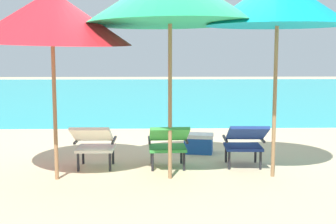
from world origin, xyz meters
TOP-DOWN VIEW (x-y plane):
  - ground_plane at (0.00, 4.00)m, footprint 40.00×40.00m
  - ocean_band at (0.00, 12.29)m, footprint 40.00×18.00m
  - lounge_chair_left at (-1.04, -0.23)m, footprint 0.55×0.88m
  - lounge_chair_center at (-0.01, -0.23)m, footprint 0.57×0.89m
  - lounge_chair_right at (1.07, -0.19)m, footprint 0.57×0.90m
  - beach_umbrella_left at (-1.47, -0.65)m, footprint 2.78×2.79m
  - beach_umbrella_right at (1.37, -0.59)m, footprint 2.46×2.46m
  - cooler_box at (0.51, 0.85)m, footprint 0.52×0.40m

SIDE VIEW (x-z plane):
  - ground_plane at x=0.00m, z-range 0.00..0.00m
  - ocean_band at x=0.00m, z-range 0.00..0.01m
  - cooler_box at x=0.51m, z-range 0.00..0.32m
  - lounge_chair_left at x=-1.04m, z-range 0.06..0.75m
  - lounge_chair_center at x=-0.01m, z-range 0.06..0.75m
  - lounge_chair_right at x=1.07m, z-range 0.06..0.75m
  - beach_umbrella_left at x=-1.47m, z-range 0.85..3.30m
  - beach_umbrella_right at x=1.37m, z-range 0.98..3.59m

